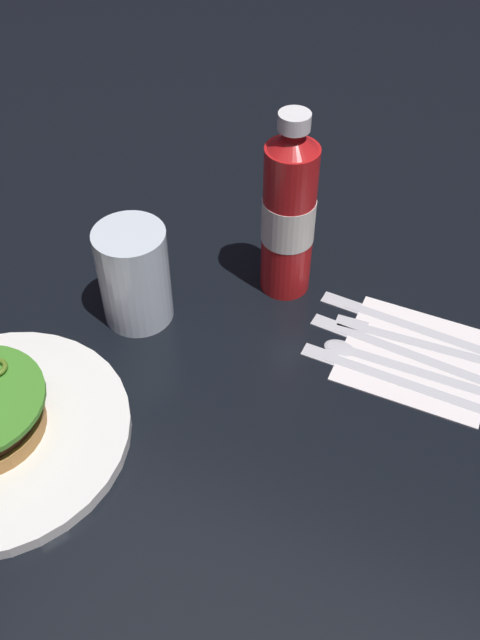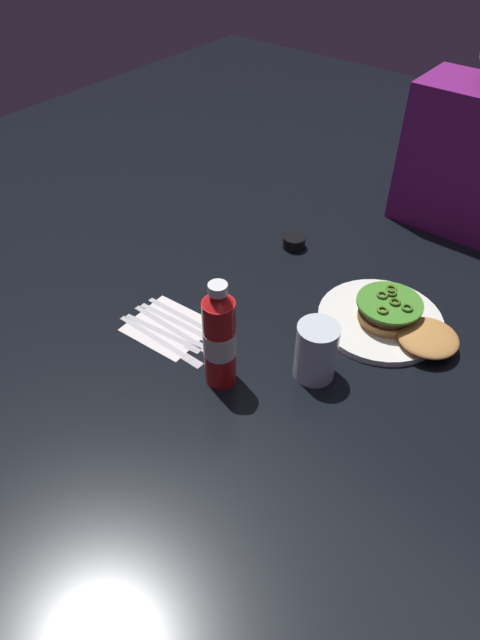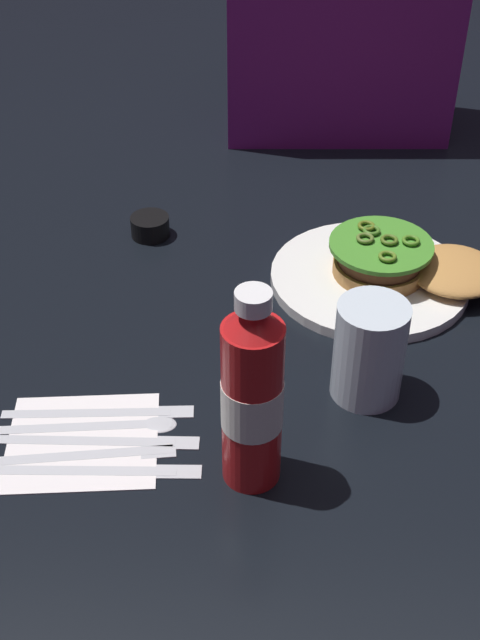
{
  "view_description": "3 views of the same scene",
  "coord_description": "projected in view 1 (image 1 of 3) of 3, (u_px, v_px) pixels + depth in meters",
  "views": [
    {
      "loc": [
        -0.33,
        0.31,
        0.57
      ],
      "look_at": [
        -0.1,
        -0.14,
        0.05
      ],
      "focal_mm": 39.28,
      "sensor_mm": 36.0,
      "label": 1
    },
    {
      "loc": [
        0.37,
        -0.78,
        0.78
      ],
      "look_at": [
        -0.12,
        -0.17,
        0.07
      ],
      "focal_mm": 31.13,
      "sensor_mm": 36.0,
      "label": 2
    },
    {
      "loc": [
        -0.11,
        -0.83,
        0.64
      ],
      "look_at": [
        -0.11,
        -0.11,
        0.08
      ],
      "focal_mm": 47.15,
      "sensor_mm": 36.0,
      "label": 3
    }
  ],
  "objects": [
    {
      "name": "ground_plane",
      "position": [
        90.0,
        411.0,
        0.7
      ],
      "size": [
        3.0,
        3.0,
        0.0
      ],
      "primitive_type": "plane",
      "color": "black"
    },
    {
      "name": "water_glass",
      "position": [
        134.0,
        275.0,
        0.76
      ],
      "size": [
        0.08,
        0.08,
        0.12
      ],
      "primitive_type": "cylinder",
      "color": "silver",
      "rests_on": "ground_plane"
    },
    {
      "name": "butter_knife",
      "position": [
        384.0,
        374.0,
        0.73
      ],
      "size": [
        0.21,
        0.02,
        0.0
      ],
      "color": "silver",
      "rests_on": "napkin"
    },
    {
      "name": "spoon_utensil",
      "position": [
        386.0,
        360.0,
        0.75
      ],
      "size": [
        0.19,
        0.03,
        0.0
      ],
      "color": "silver",
      "rests_on": "napkin"
    },
    {
      "name": "ketchup_bottle",
      "position": [
        289.0,
        215.0,
        0.76
      ],
      "size": [
        0.06,
        0.06,
        0.22
      ],
      "color": "red",
      "rests_on": "ground_plane"
    },
    {
      "name": "table_knife",
      "position": [
        394.0,
        346.0,
        0.76
      ],
      "size": [
        0.22,
        0.02,
        0.0
      ],
      "color": "silver",
      "rests_on": "napkin"
    },
    {
      "name": "fork_utensil",
      "position": [
        405.0,
        337.0,
        0.77
      ],
      "size": [
        0.19,
        0.04,
        0.0
      ],
      "color": "silver",
      "rests_on": "napkin"
    },
    {
      "name": "napkin",
      "position": [
        417.0,
        357.0,
        0.75
      ],
      "size": [
        0.16,
        0.14,
        0.0
      ],
      "primitive_type": "cube",
      "rotation": [
        0.0,
        0.0,
        0.05
      ],
      "color": "white",
      "rests_on": "ground_plane"
    },
    {
      "name": "steak_knife",
      "position": [
        403.0,
        321.0,
        0.79
      ],
      "size": [
        0.22,
        0.02,
        0.0
      ],
      "color": "silver",
      "rests_on": "napkin"
    }
  ]
}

